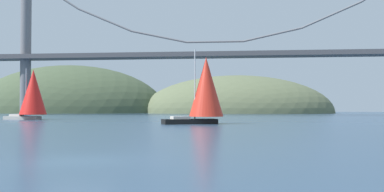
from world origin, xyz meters
TOP-DOWN VIEW (x-y plane):
  - ground_plane at (0.00, 0.00)m, footprint 360.00×360.00m
  - headland_center at (5.00, 135.00)m, footprint 66.50×44.00m
  - headland_left at (-55.00, 135.00)m, footprint 71.00×44.00m
  - suspension_bridge at (0.00, 95.00)m, footprint 138.13×6.00m
  - sailboat_scarlet_sail at (1.88, 37.77)m, footprint 8.30×6.03m
  - sailboat_red_spinnaker at (-27.97, 52.55)m, footprint 7.38×4.76m

SIDE VIEW (x-z plane):
  - ground_plane at x=0.00m, z-range 0.00..0.00m
  - headland_center at x=5.00m, z-range -13.04..13.04m
  - headland_left at x=-55.00m, z-range -17.15..17.15m
  - sailboat_scarlet_sail at x=1.88m, z-range -0.31..8.97m
  - sailboat_red_spinnaker at x=-27.97m, z-range 0.12..8.67m
  - suspension_bridge at x=0.00m, z-range -2.07..35.85m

